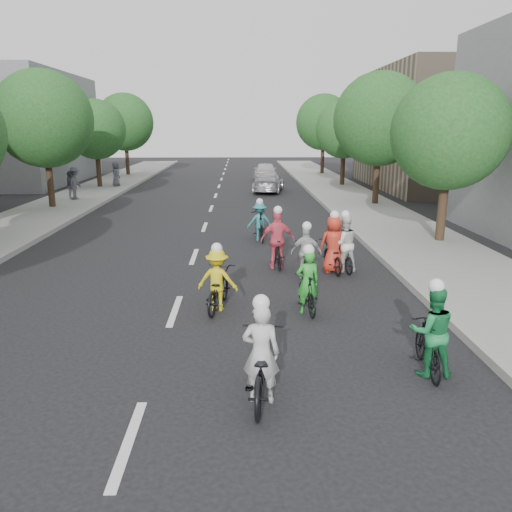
{
  "coord_description": "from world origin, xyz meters",
  "views": [
    {
      "loc": [
        1.55,
        -10.96,
        4.16
      ],
      "look_at": [
        1.93,
        1.17,
        1.0
      ],
      "focal_mm": 35.0,
      "sensor_mm": 36.0,
      "label": 1
    }
  ],
  "objects_px": {
    "spectator_0": "(75,183)",
    "spectator_1": "(70,185)",
    "cyclist_4": "(333,251)",
    "cyclist_6": "(344,249)",
    "cyclist_7": "(260,224)",
    "cyclist_2": "(218,285)",
    "follow_car_lead": "(268,182)",
    "cyclist_5": "(307,289)",
    "follow_car_trail": "(265,171)",
    "spectator_2": "(116,174)",
    "cyclist_8": "(306,258)",
    "cyclist_1": "(430,338)",
    "cyclist_3": "(277,245)",
    "cyclist_0": "(261,364)"
  },
  "relations": [
    {
      "from": "cyclist_5",
      "to": "spectator_1",
      "type": "distance_m",
      "value": 20.87
    },
    {
      "from": "cyclist_4",
      "to": "cyclist_5",
      "type": "distance_m",
      "value": 3.51
    },
    {
      "from": "cyclist_2",
      "to": "spectator_1",
      "type": "relative_size",
      "value": 1.19
    },
    {
      "from": "cyclist_5",
      "to": "follow_car_trail",
      "type": "height_order",
      "value": "cyclist_5"
    },
    {
      "from": "cyclist_5",
      "to": "spectator_2",
      "type": "height_order",
      "value": "spectator_2"
    },
    {
      "from": "cyclist_5",
      "to": "follow_car_trail",
      "type": "bearing_deg",
      "value": -97.98
    },
    {
      "from": "cyclist_4",
      "to": "cyclist_5",
      "type": "xyz_separation_m",
      "value": [
        -1.18,
        -3.3,
        -0.07
      ]
    },
    {
      "from": "spectator_2",
      "to": "follow_car_trail",
      "type": "bearing_deg",
      "value": -56.24
    },
    {
      "from": "cyclist_2",
      "to": "follow_car_lead",
      "type": "xyz_separation_m",
      "value": [
        2.38,
        21.66,
        0.04
      ]
    },
    {
      "from": "cyclist_3",
      "to": "follow_car_trail",
      "type": "relative_size",
      "value": 0.44
    },
    {
      "from": "cyclist_4",
      "to": "follow_car_trail",
      "type": "bearing_deg",
      "value": -94.54
    },
    {
      "from": "follow_car_lead",
      "to": "spectator_2",
      "type": "distance_m",
      "value": 10.69
    },
    {
      "from": "spectator_0",
      "to": "spectator_1",
      "type": "bearing_deg",
      "value": 126.89
    },
    {
      "from": "follow_car_lead",
      "to": "cyclist_2",
      "type": "bearing_deg",
      "value": 93.28
    },
    {
      "from": "cyclist_0",
      "to": "cyclist_1",
      "type": "bearing_deg",
      "value": -159.71
    },
    {
      "from": "cyclist_6",
      "to": "follow_car_lead",
      "type": "xyz_separation_m",
      "value": [
        -1.19,
        18.55,
        -0.03
      ]
    },
    {
      "from": "follow_car_lead",
      "to": "follow_car_trail",
      "type": "xyz_separation_m",
      "value": [
        0.12,
        7.02,
        0.11
      ]
    },
    {
      "from": "follow_car_lead",
      "to": "spectator_2",
      "type": "xyz_separation_m",
      "value": [
        -10.44,
        2.27,
        0.35
      ]
    },
    {
      "from": "cyclist_5",
      "to": "cyclist_6",
      "type": "bearing_deg",
      "value": -121.3
    },
    {
      "from": "cyclist_6",
      "to": "spectator_1",
      "type": "relative_size",
      "value": 1.14
    },
    {
      "from": "follow_car_trail",
      "to": "spectator_2",
      "type": "xyz_separation_m",
      "value": [
        -10.56,
        -4.75,
        0.24
      ]
    },
    {
      "from": "cyclist_5",
      "to": "cyclist_8",
      "type": "bearing_deg",
      "value": -103.73
    },
    {
      "from": "cyclist_2",
      "to": "cyclist_6",
      "type": "height_order",
      "value": "cyclist_6"
    },
    {
      "from": "cyclist_6",
      "to": "cyclist_7",
      "type": "distance_m",
      "value": 4.76
    },
    {
      "from": "cyclist_1",
      "to": "cyclist_5",
      "type": "bearing_deg",
      "value": -55.45
    },
    {
      "from": "cyclist_3",
      "to": "spectator_2",
      "type": "distance_m",
      "value": 22.63
    },
    {
      "from": "cyclist_2",
      "to": "cyclist_0",
      "type": "bearing_deg",
      "value": 113.4
    },
    {
      "from": "cyclist_2",
      "to": "cyclist_7",
      "type": "xyz_separation_m",
      "value": [
        1.25,
        7.27,
        0.04
      ]
    },
    {
      "from": "cyclist_0",
      "to": "cyclist_6",
      "type": "bearing_deg",
      "value": -104.65
    },
    {
      "from": "cyclist_4",
      "to": "cyclist_6",
      "type": "distance_m",
      "value": 0.34
    },
    {
      "from": "follow_car_lead",
      "to": "cyclist_4",
      "type": "bearing_deg",
      "value": 102.2
    },
    {
      "from": "follow_car_trail",
      "to": "spectator_1",
      "type": "xyz_separation_m",
      "value": [
        -11.55,
        -11.28,
        0.21
      ]
    },
    {
      "from": "cyclist_4",
      "to": "follow_car_trail",
      "type": "height_order",
      "value": "cyclist_4"
    },
    {
      "from": "cyclist_1",
      "to": "spectator_2",
      "type": "xyz_separation_m",
      "value": [
        -11.84,
        27.2,
        0.32
      ]
    },
    {
      "from": "cyclist_5",
      "to": "cyclist_4",
      "type": "bearing_deg",
      "value": -116.84
    },
    {
      "from": "cyclist_0",
      "to": "spectator_2",
      "type": "height_order",
      "value": "spectator_2"
    },
    {
      "from": "cyclist_3",
      "to": "spectator_1",
      "type": "distance_m",
      "value": 17.55
    },
    {
      "from": "cyclist_3",
      "to": "cyclist_5",
      "type": "xyz_separation_m",
      "value": [
        0.41,
        -3.74,
        -0.15
      ]
    },
    {
      "from": "cyclist_7",
      "to": "follow_car_trail",
      "type": "xyz_separation_m",
      "value": [
        1.24,
        21.41,
        0.1
      ]
    },
    {
      "from": "cyclist_8",
      "to": "spectator_1",
      "type": "xyz_separation_m",
      "value": [
        -11.43,
        14.89,
        0.38
      ]
    },
    {
      "from": "cyclist_8",
      "to": "follow_car_trail",
      "type": "relative_size",
      "value": 0.44
    },
    {
      "from": "cyclist_4",
      "to": "spectator_1",
      "type": "height_order",
      "value": "cyclist_4"
    },
    {
      "from": "spectator_0",
      "to": "spectator_1",
      "type": "relative_size",
      "value": 1.16
    },
    {
      "from": "cyclist_0",
      "to": "cyclist_7",
      "type": "bearing_deg",
      "value": -85.73
    },
    {
      "from": "follow_car_trail",
      "to": "follow_car_lead",
      "type": "bearing_deg",
      "value": 89.31
    },
    {
      "from": "cyclist_1",
      "to": "spectator_0",
      "type": "relative_size",
      "value": 0.94
    },
    {
      "from": "cyclist_6",
      "to": "spectator_0",
      "type": "relative_size",
      "value": 0.99
    },
    {
      "from": "spectator_0",
      "to": "spectator_1",
      "type": "xyz_separation_m",
      "value": [
        -0.25,
        -0.16,
        -0.13
      ]
    },
    {
      "from": "spectator_0",
      "to": "follow_car_lead",
      "type": "bearing_deg",
      "value": -66.08
    },
    {
      "from": "cyclist_1",
      "to": "cyclist_6",
      "type": "xyz_separation_m",
      "value": [
        -0.21,
        6.38,
        0.0
      ]
    }
  ]
}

